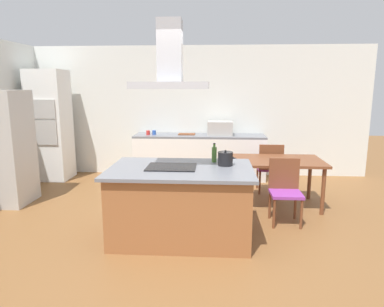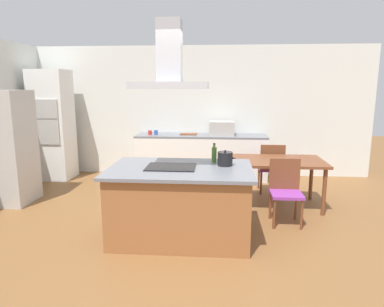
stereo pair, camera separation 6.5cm
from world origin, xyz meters
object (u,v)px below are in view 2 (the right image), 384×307
Objects in this scene: coffee_mug_blue at (156,132)px; refrigerator at (4,148)px; cooktop at (171,167)px; chair_facing_island at (285,187)px; tea_kettle at (225,159)px; cutting_board at (189,134)px; coffee_mug_red at (150,133)px; chair_facing_back_wall at (271,165)px; countertop_microwave at (222,128)px; olive_oil_bottle at (214,154)px; wall_oven_stack at (53,125)px; dining_table at (278,165)px; range_hood at (170,67)px.

refrigerator reaches higher than coffee_mug_blue.
cooktop is 1.67m from chair_facing_island.
tea_kettle is 1.07m from chair_facing_island.
tea_kettle reaches higher than cutting_board.
chair_facing_back_wall is (2.34, -0.90, -0.44)m from coffee_mug_red.
countertop_microwave is 0.56× the size of chair_facing_island.
cooktop is 2.95m from coffee_mug_red.
countertop_microwave reaches higher than coffee_mug_blue.
olive_oil_bottle is 0.74× the size of cutting_board.
refrigerator is at bearing 167.15° from olive_oil_bottle.
wall_oven_stack is (-2.78, 2.65, 0.20)m from cooktop.
wall_oven_stack is 1.21× the size of refrigerator.
refrigerator reaches higher than cutting_board.
dining_table is 1.57× the size of chair_facing_island.
cooktop reaches higher than chair_facing_back_wall.
range_hood is at bearing -158.26° from chair_facing_island.
cooktop is 0.67× the size of range_hood.
refrigerator reaches higher than coffee_mug_red.
tea_kettle is 4.25m from wall_oven_stack.
refrigerator is (-3.39, 0.77, -0.10)m from olive_oil_bottle.
chair_facing_back_wall is at bearing 58.10° from olive_oil_bottle.
olive_oil_bottle is at bearing -34.83° from wall_oven_stack.
chair_facing_back_wall is 2.93m from range_hood.
range_hood is at bearing -102.43° from countertop_microwave.
cutting_board is (-0.04, 2.93, 0.00)m from cooktop.
olive_oil_bottle reaches higher than chair_facing_back_wall.
tea_kettle is at bearing -127.42° from dining_table.
tea_kettle is 1.43m from dining_table.
wall_oven_stack is (-3.42, -0.23, 0.06)m from countertop_microwave.
range_hood reaches higher than countertop_microwave.
cooktop reaches higher than dining_table.
coffee_mug_red is 3.17m from range_hood.
range_hood is (0.71, -2.87, 1.16)m from coffee_mug_blue.
wall_oven_stack reaches higher than coffee_mug_red.
wall_oven_stack is at bearing 154.56° from chair_facing_island.
cutting_board is at bearing 123.75° from chair_facing_island.
cooktop is 0.33× the size of refrigerator.
coffee_mug_blue is 3.21m from chair_facing_island.
refrigerator is (-2.04, -1.71, -0.03)m from coffee_mug_red.
countertop_microwave reaches higher than dining_table.
olive_oil_bottle reaches higher than dining_table.
refrigerator is at bearing -169.44° from chair_facing_back_wall.
wall_oven_stack reaches higher than chair_facing_back_wall.
cutting_board is at bearing 175.79° from countertop_microwave.
cutting_board is 0.15× the size of wall_oven_stack.
cutting_board is (-0.57, 2.59, -0.10)m from olive_oil_bottle.
coffee_mug_red reaches higher than chair_facing_island.
chair_facing_island is (0.85, 0.44, -0.48)m from tea_kettle.
chair_facing_island is at bearing -90.00° from chair_facing_back_wall.
dining_table is at bearing 43.04° from olive_oil_bottle.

